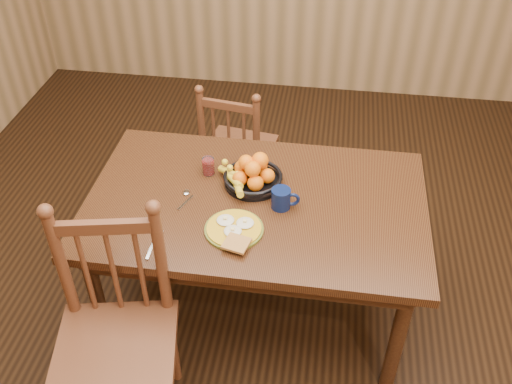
# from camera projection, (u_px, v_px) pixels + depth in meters

# --- Properties ---
(room) EXTENTS (4.52, 5.02, 2.72)m
(room) POSITION_uv_depth(u_px,v_px,m) (256.00, 87.00, 2.31)
(room) COLOR black
(room) RESTS_ON ground
(dining_table) EXTENTS (1.60, 1.00, 0.75)m
(dining_table) POSITION_uv_depth(u_px,v_px,m) (256.00, 214.00, 2.74)
(dining_table) COLOR black
(dining_table) RESTS_ON ground
(chair_far) EXTENTS (0.47, 0.45, 0.91)m
(chair_far) POSITION_uv_depth(u_px,v_px,m) (237.00, 149.00, 3.55)
(chair_far) COLOR #4D2917
(chair_far) RESTS_ON ground
(chair_near) EXTENTS (0.57, 0.56, 1.08)m
(chair_near) POSITION_uv_depth(u_px,v_px,m) (116.00, 337.00, 2.36)
(chair_near) COLOR #4D2917
(chair_near) RESTS_ON ground
(breakfast_plate) EXTENTS (0.26, 0.30, 0.04)m
(breakfast_plate) POSITION_uv_depth(u_px,v_px,m) (234.00, 229.00, 2.52)
(breakfast_plate) COLOR #59601E
(breakfast_plate) RESTS_ON dining_table
(fork) EXTENTS (0.03, 0.18, 0.00)m
(fork) POSITION_uv_depth(u_px,v_px,m) (154.00, 243.00, 2.46)
(fork) COLOR silver
(fork) RESTS_ON dining_table
(spoon) EXTENTS (0.06, 0.15, 0.01)m
(spoon) POSITION_uv_depth(u_px,v_px,m) (186.00, 196.00, 2.71)
(spoon) COLOR silver
(spoon) RESTS_ON dining_table
(coffee_mug) EXTENTS (0.13, 0.09, 0.10)m
(coffee_mug) POSITION_uv_depth(u_px,v_px,m) (282.00, 198.00, 2.62)
(coffee_mug) COLOR #0B173F
(coffee_mug) RESTS_ON dining_table
(juice_glass) EXTENTS (0.06, 0.06, 0.09)m
(juice_glass) POSITION_uv_depth(u_px,v_px,m) (208.00, 167.00, 2.82)
(juice_glass) COLOR silver
(juice_glass) RESTS_ON dining_table
(fruit_bowl) EXTENTS (0.32, 0.32, 0.17)m
(fruit_bowl) POSITION_uv_depth(u_px,v_px,m) (252.00, 175.00, 2.75)
(fruit_bowl) COLOR black
(fruit_bowl) RESTS_ON dining_table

